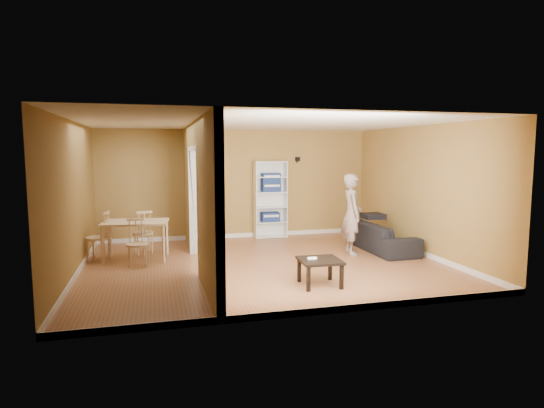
% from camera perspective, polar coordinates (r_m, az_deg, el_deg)
% --- Properties ---
extents(room_shell, '(6.50, 6.50, 6.50)m').
position_cam_1_polar(room_shell, '(8.30, -0.99, 1.18)').
color(room_shell, brown).
rests_on(room_shell, ground).
extents(partition, '(0.22, 5.50, 2.60)m').
position_cam_1_polar(partition, '(8.11, -9.26, 0.96)').
color(partition, olive).
rests_on(partition, ground).
extents(wall_speaker, '(0.10, 0.10, 0.10)m').
position_cam_1_polar(wall_speaker, '(11.27, 3.23, 5.65)').
color(wall_speaker, black).
rests_on(wall_speaker, room_shell).
extents(sofa, '(2.01, 0.87, 0.76)m').
position_cam_1_polar(sofa, '(9.93, 13.56, -3.46)').
color(sofa, black).
rests_on(sofa, ground).
extents(person, '(0.77, 0.64, 1.93)m').
position_cam_1_polar(person, '(9.33, 9.98, -0.39)').
color(person, slate).
rests_on(person, ground).
extents(bookshelf, '(0.78, 0.34, 1.86)m').
position_cam_1_polar(bookshelf, '(11.04, -0.27, 0.59)').
color(bookshelf, white).
rests_on(bookshelf, ground).
extents(paper_box_navy_a, '(0.44, 0.28, 0.22)m').
position_cam_1_polar(paper_box_navy_a, '(11.04, -0.24, -1.62)').
color(paper_box_navy_a, navy).
rests_on(paper_box_navy_a, bookshelf).
extents(paper_box_navy_b, '(0.44, 0.29, 0.23)m').
position_cam_1_polar(paper_box_navy_b, '(10.97, -0.17, 2.15)').
color(paper_box_navy_b, navy).
rests_on(paper_box_navy_b, bookshelf).
extents(paper_box_navy_c, '(0.44, 0.28, 0.22)m').
position_cam_1_polar(paper_box_navy_c, '(10.95, -0.16, 3.31)').
color(paper_box_navy_c, navy).
rests_on(paper_box_navy_c, bookshelf).
extents(coffee_table, '(0.63, 0.63, 0.42)m').
position_cam_1_polar(coffee_table, '(7.17, 6.02, -7.40)').
color(coffee_table, black).
rests_on(coffee_table, ground).
extents(game_controller, '(0.15, 0.04, 0.03)m').
position_cam_1_polar(game_controller, '(7.15, 5.05, -6.77)').
color(game_controller, white).
rests_on(game_controller, coffee_table).
extents(dining_table, '(1.20, 0.80, 0.75)m').
position_cam_1_polar(dining_table, '(9.14, -16.75, -2.56)').
color(dining_table, '#D3AC87').
rests_on(dining_table, ground).
extents(chair_left, '(0.52, 0.52, 0.96)m').
position_cam_1_polar(chair_left, '(9.27, -21.00, -3.82)').
color(chair_left, tan).
rests_on(chair_left, ground).
extents(chair_near, '(0.45, 0.45, 0.87)m').
position_cam_1_polar(chair_near, '(8.62, -16.60, -4.72)').
color(chair_near, tan).
rests_on(chair_near, ground).
extents(chair_far, '(0.50, 0.50, 0.90)m').
position_cam_1_polar(chair_far, '(9.70, -15.87, -3.36)').
color(chair_far, tan).
rests_on(chair_far, ground).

